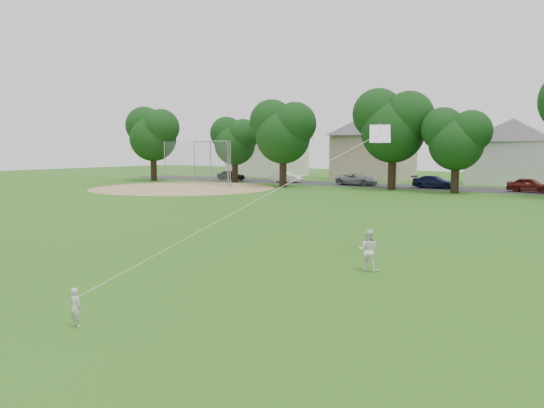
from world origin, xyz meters
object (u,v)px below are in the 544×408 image
Objects in this scene: toddler at (76,307)px; kite at (265,196)px; baseball_backstop at (207,163)px; older_boy at (368,250)px.

kite is at bearing -105.53° from toddler.
toddler is 44.99m from baseball_backstop.
baseball_backstop reaches higher than toddler.
baseball_backstop is (-29.93, 27.73, 1.65)m from older_boy.
toddler is at bearing 60.02° from older_boy.
baseball_backstop is at bearing -51.52° from older_boy.
older_boy is 0.13× the size of baseball_backstop.
kite is (-2.01, -2.96, 1.86)m from older_boy.
baseball_backstop is at bearing -55.99° from toddler.
kite is 41.49m from baseball_backstop.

